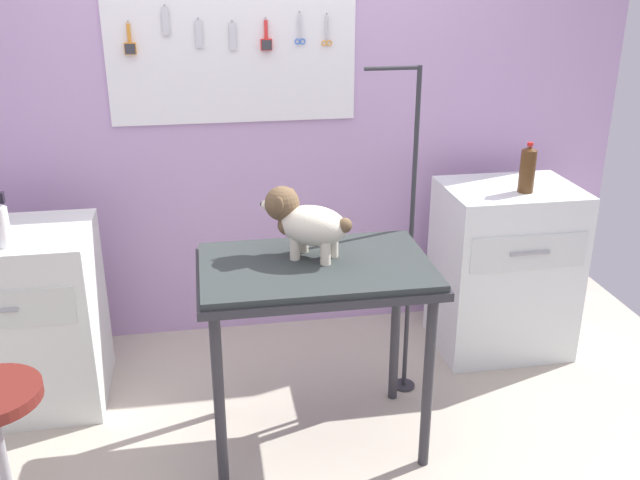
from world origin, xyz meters
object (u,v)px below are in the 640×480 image
cabinet_right (503,269)px  grooming_table (316,284)px  soda_bottle (527,169)px  counter_left (11,319)px  grooming_arm (409,251)px  dog (304,221)px

cabinet_right → grooming_table: bearing=-149.8°
soda_bottle → grooming_table: bearing=-153.9°
cabinet_right → soda_bottle: 0.58m
counter_left → soda_bottle: size_ratio=3.42×
grooming_table → counter_left: 1.49m
soda_bottle → counter_left: bearing=-179.5°
grooming_table → soda_bottle: (1.15, 0.56, 0.27)m
grooming_table → counter_left: (-1.35, 0.54, -0.33)m
grooming_table → soda_bottle: size_ratio=3.80×
grooming_arm → soda_bottle: size_ratio=6.27×
grooming_arm → dog: bearing=-154.6°
dog → counter_left: size_ratio=0.44×
grooming_table → cabinet_right: cabinet_right is taller
dog → cabinet_right: size_ratio=0.42×
grooming_arm → soda_bottle: bearing=19.7°
cabinet_right → dog: bearing=-153.6°
grooming_arm → counter_left: (-1.84, 0.21, -0.31)m
cabinet_right → soda_bottle: soda_bottle is taller
counter_left → cabinet_right: (2.47, 0.11, 0.03)m
grooming_table → soda_bottle: soda_bottle is taller
grooming_arm → counter_left: 1.88m
grooming_arm → dog: 0.64m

